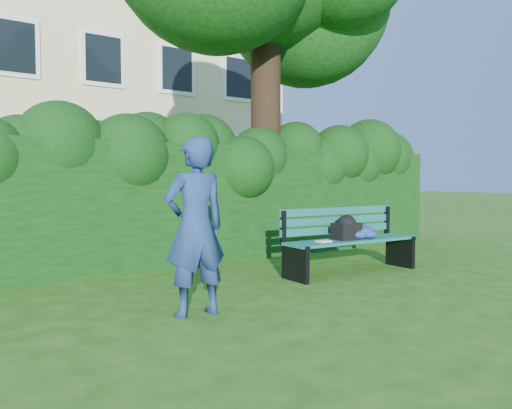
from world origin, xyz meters
TOP-DOWN VIEW (x-y plane):
  - ground at (0.00, 0.00)m, footprint 80.00×80.00m
  - apartment_building at (-0.00, 13.99)m, footprint 16.00×8.08m
  - hedge at (0.00, 2.20)m, footprint 10.00×1.00m
  - park_bench at (1.20, 0.04)m, footprint 2.06×0.66m
  - man_reading at (-1.57, -0.61)m, footprint 0.64×0.44m

SIDE VIEW (x-z plane):
  - ground at x=0.00m, z-range 0.00..0.00m
  - park_bench at x=1.20m, z-range 0.05..0.94m
  - man_reading at x=-1.57m, z-range 0.00..1.68m
  - hedge at x=0.00m, z-range 0.00..1.80m
  - apartment_building at x=0.00m, z-range 0.00..12.00m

